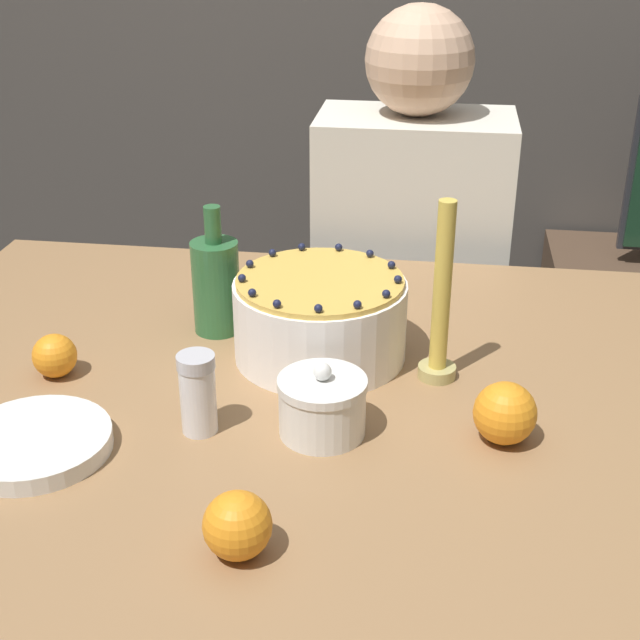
% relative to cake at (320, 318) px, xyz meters
% --- Properties ---
extents(dining_table, '(1.28, 1.13, 0.77)m').
position_rel_cake_xyz_m(dining_table, '(-0.04, -0.16, -0.18)').
color(dining_table, '#936D47').
rests_on(dining_table, ground_plane).
extents(cake, '(0.26, 0.26, 0.14)m').
position_rel_cake_xyz_m(cake, '(0.00, 0.00, 0.00)').
color(cake, white).
rests_on(cake, dining_table).
extents(sugar_bowl, '(0.12, 0.12, 0.10)m').
position_rel_cake_xyz_m(sugar_bowl, '(0.03, -0.21, -0.02)').
color(sugar_bowl, white).
rests_on(sugar_bowl, dining_table).
extents(sugar_shaker, '(0.05, 0.05, 0.11)m').
position_rel_cake_xyz_m(sugar_shaker, '(-0.13, -0.23, -0.01)').
color(sugar_shaker, white).
rests_on(sugar_shaker, dining_table).
extents(plate_stack, '(0.20, 0.20, 0.02)m').
position_rel_cake_xyz_m(plate_stack, '(-0.32, -0.30, -0.05)').
color(plate_stack, white).
rests_on(plate_stack, dining_table).
extents(candle, '(0.06, 0.06, 0.27)m').
position_rel_cake_xyz_m(candle, '(0.18, -0.04, 0.05)').
color(candle, tan).
rests_on(candle, dining_table).
extents(bottle, '(0.08, 0.08, 0.21)m').
position_rel_cake_xyz_m(bottle, '(-0.18, 0.06, 0.02)').
color(bottle, '#2D6638').
rests_on(bottle, dining_table).
extents(orange_fruit_0, '(0.06, 0.06, 0.06)m').
position_rel_cake_xyz_m(orange_fruit_0, '(-0.37, -0.12, -0.03)').
color(orange_fruit_0, orange).
rests_on(orange_fruit_0, dining_table).
extents(orange_fruit_1, '(0.08, 0.08, 0.08)m').
position_rel_cake_xyz_m(orange_fruit_1, '(0.27, -0.20, -0.02)').
color(orange_fruit_1, orange).
rests_on(orange_fruit_1, dining_table).
extents(orange_fruit_2, '(0.08, 0.08, 0.08)m').
position_rel_cake_xyz_m(orange_fruit_2, '(-0.02, -0.46, -0.03)').
color(orange_fruit_2, orange).
rests_on(orange_fruit_2, dining_table).
extents(person_man_blue_shirt, '(0.40, 0.34, 1.22)m').
position_rel_cake_xyz_m(person_man_blue_shirt, '(0.11, 0.60, -0.30)').
color(person_man_blue_shirt, '#595960').
rests_on(person_man_blue_shirt, ground_plane).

